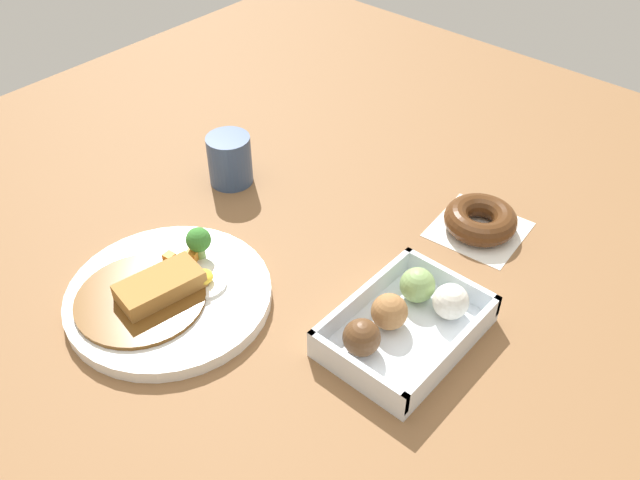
% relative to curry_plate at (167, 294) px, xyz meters
% --- Properties ---
extents(ground_plane, '(1.60, 1.60, 0.00)m').
position_rel_curry_plate_xyz_m(ground_plane, '(-0.17, 0.12, -0.01)').
color(ground_plane, brown).
extents(curry_plate, '(0.27, 0.27, 0.07)m').
position_rel_curry_plate_xyz_m(curry_plate, '(0.00, 0.00, 0.00)').
color(curry_plate, white).
rests_on(curry_plate, ground_plane).
extents(donut_box, '(0.20, 0.14, 0.06)m').
position_rel_curry_plate_xyz_m(donut_box, '(-0.16, 0.27, 0.01)').
color(donut_box, silver).
rests_on(donut_box, ground_plane).
extents(chocolate_ring_donut, '(0.14, 0.14, 0.04)m').
position_rel_curry_plate_xyz_m(chocolate_ring_donut, '(-0.40, 0.23, 0.00)').
color(chocolate_ring_donut, white).
rests_on(chocolate_ring_donut, ground_plane).
extents(coffee_mug, '(0.07, 0.07, 0.08)m').
position_rel_curry_plate_xyz_m(coffee_mug, '(-0.24, -0.14, 0.03)').
color(coffee_mug, '#33476B').
rests_on(coffee_mug, ground_plane).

